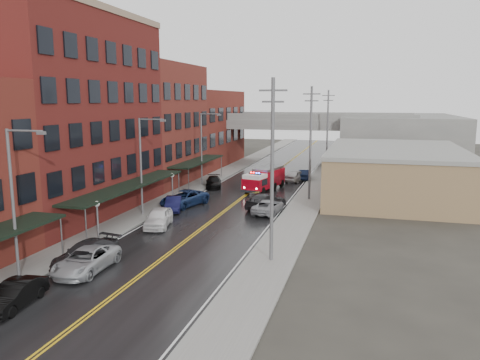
# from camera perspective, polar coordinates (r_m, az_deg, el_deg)

# --- Properties ---
(road) EXTENTS (11.00, 160.00, 0.02)m
(road) POSITION_cam_1_polar(r_m,az_deg,el_deg) (47.29, -1.06, -3.20)
(road) COLOR black
(road) RESTS_ON ground
(sidewalk_left) EXTENTS (3.00, 160.00, 0.15)m
(sidewalk_left) POSITION_cam_1_polar(r_m,az_deg,el_deg) (49.80, -9.15, -2.58)
(sidewalk_left) COLOR slate
(sidewalk_left) RESTS_ON ground
(sidewalk_right) EXTENTS (3.00, 160.00, 0.15)m
(sidewalk_right) POSITION_cam_1_polar(r_m,az_deg,el_deg) (45.79, 7.75, -3.64)
(sidewalk_right) COLOR slate
(sidewalk_right) RESTS_ON ground
(curb_left) EXTENTS (0.30, 160.00, 0.15)m
(curb_left) POSITION_cam_1_polar(r_m,az_deg,el_deg) (49.14, -7.40, -2.70)
(curb_left) COLOR gray
(curb_left) RESTS_ON ground
(curb_right) EXTENTS (0.30, 160.00, 0.15)m
(curb_right) POSITION_cam_1_polar(r_m,az_deg,el_deg) (46.03, 5.71, -3.53)
(curb_right) COLOR gray
(curb_right) RESTS_ON ground
(brick_building_b) EXTENTS (9.00, 20.00, 18.00)m
(brick_building_b) POSITION_cam_1_polar(r_m,az_deg,el_deg) (45.63, -20.10, 7.14)
(brick_building_b) COLOR #541916
(brick_building_b) RESTS_ON ground
(brick_building_c) EXTENTS (9.00, 15.00, 15.00)m
(brick_building_c) POSITION_cam_1_polar(r_m,az_deg,el_deg) (60.80, -10.39, 6.67)
(brick_building_c) COLOR maroon
(brick_building_c) RESTS_ON ground
(brick_building_far) EXTENTS (9.00, 20.00, 12.00)m
(brick_building_far) POSITION_cam_1_polar(r_m,az_deg,el_deg) (76.99, -4.67, 6.31)
(brick_building_far) COLOR maroon
(brick_building_far) RESTS_ON ground
(tan_building) EXTENTS (14.00, 22.00, 5.00)m
(tan_building) POSITION_cam_1_polar(r_m,az_deg,el_deg) (54.85, 18.29, 0.76)
(tan_building) COLOR #94734F
(tan_building) RESTS_ON ground
(right_far_block) EXTENTS (18.00, 30.00, 8.00)m
(right_far_block) POSITION_cam_1_polar(r_m,az_deg,el_deg) (84.57, 18.78, 4.77)
(right_far_block) COLOR slate
(right_far_block) RESTS_ON ground
(awning_1) EXTENTS (2.60, 18.00, 3.09)m
(awning_1) POSITION_cam_1_polar(r_m,az_deg,el_deg) (43.19, -13.33, -0.68)
(awning_1) COLOR black
(awning_1) RESTS_ON ground
(awning_2) EXTENTS (2.60, 13.00, 3.09)m
(awning_2) POSITION_cam_1_polar(r_m,az_deg,el_deg) (58.92, -5.16, 2.29)
(awning_2) COLOR black
(awning_2) RESTS_ON ground
(globe_lamp_1) EXTENTS (0.44, 0.44, 3.12)m
(globe_lamp_1) POSITION_cam_1_polar(r_m,az_deg,el_deg) (36.89, -17.02, -3.69)
(globe_lamp_1) COLOR #59595B
(globe_lamp_1) RESTS_ON ground
(globe_lamp_2) EXTENTS (0.44, 0.44, 3.12)m
(globe_lamp_2) POSITION_cam_1_polar(r_m,az_deg,el_deg) (49.00, -8.26, -0.09)
(globe_lamp_2) COLOR #59595B
(globe_lamp_2) RESTS_ON ground
(street_lamp_0) EXTENTS (2.64, 0.22, 9.00)m
(street_lamp_0) POSITION_cam_1_polar(r_m,az_deg,el_deg) (30.13, -25.67, -1.62)
(street_lamp_0) COLOR #59595B
(street_lamp_0) RESTS_ON ground
(street_lamp_1) EXTENTS (2.64, 0.22, 9.00)m
(street_lamp_1) POSITION_cam_1_polar(r_m,az_deg,el_deg) (43.28, -11.72, 2.35)
(street_lamp_1) COLOR #59595B
(street_lamp_1) RESTS_ON ground
(street_lamp_2) EXTENTS (2.64, 0.22, 9.00)m
(street_lamp_2) POSITION_cam_1_polar(r_m,az_deg,el_deg) (57.89, -4.49, 4.36)
(street_lamp_2) COLOR #59595B
(street_lamp_2) RESTS_ON ground
(utility_pole_0) EXTENTS (1.80, 0.24, 12.00)m
(utility_pole_0) POSITION_cam_1_polar(r_m,az_deg,el_deg) (30.08, 3.95, 1.48)
(utility_pole_0) COLOR #59595B
(utility_pole_0) RESTS_ON ground
(utility_pole_1) EXTENTS (1.80, 0.24, 12.00)m
(utility_pole_1) POSITION_cam_1_polar(r_m,az_deg,el_deg) (49.71, 8.59, 4.68)
(utility_pole_1) COLOR #59595B
(utility_pole_1) RESTS_ON ground
(utility_pole_2) EXTENTS (1.80, 0.24, 12.00)m
(utility_pole_2) POSITION_cam_1_polar(r_m,az_deg,el_deg) (69.56, 10.61, 6.06)
(utility_pole_2) COLOR #59595B
(utility_pole_2) RESTS_ON ground
(overpass) EXTENTS (40.00, 10.00, 7.50)m
(overpass) POSITION_cam_1_polar(r_m,az_deg,el_deg) (77.43, 5.71, 6.30)
(overpass) COLOR slate
(overpass) RESTS_ON ground
(fire_truck) EXTENTS (4.11, 7.53, 2.63)m
(fire_truck) POSITION_cam_1_polar(r_m,az_deg,el_deg) (55.31, 2.95, 0.19)
(fire_truck) COLOR #990715
(fire_truck) RESTS_ON ground
(parked_car_left_1) EXTENTS (1.82, 4.22, 1.35)m
(parked_car_left_1) POSITION_cam_1_polar(r_m,az_deg,el_deg) (27.48, -25.76, -12.49)
(parked_car_left_1) COLOR black
(parked_car_left_1) RESTS_ON ground
(parked_car_left_2) EXTENTS (2.58, 5.33, 1.46)m
(parked_car_left_2) POSITION_cam_1_polar(r_m,az_deg,el_deg) (31.17, -18.22, -9.25)
(parked_car_left_2) COLOR #A0A4A8
(parked_car_left_2) RESTS_ON ground
(parked_car_left_3) EXTENTS (2.94, 5.42, 1.49)m
(parked_car_left_3) POSITION_cam_1_polar(r_m,az_deg,el_deg) (32.43, -18.25, -8.48)
(parked_car_left_3) COLOR #252527
(parked_car_left_3) RESTS_ON ground
(parked_car_left_4) EXTENTS (2.91, 5.00, 1.60)m
(parked_car_left_4) POSITION_cam_1_polar(r_m,az_deg,el_deg) (40.17, -9.90, -4.54)
(parked_car_left_4) COLOR white
(parked_car_left_4) RESTS_ON ground
(parked_car_left_5) EXTENTS (2.68, 4.41, 1.37)m
(parked_car_left_5) POSITION_cam_1_polar(r_m,az_deg,el_deg) (45.68, -8.09, -2.89)
(parked_car_left_5) COLOR black
(parked_car_left_5) RESTS_ON ground
(parked_car_left_6) EXTENTS (4.16, 6.19, 1.58)m
(parked_car_left_6) POSITION_cam_1_polar(r_m,az_deg,el_deg) (47.51, -6.81, -2.24)
(parked_car_left_6) COLOR navy
(parked_car_left_6) RESTS_ON ground
(parked_car_left_7) EXTENTS (3.16, 4.90, 1.32)m
(parked_car_left_7) POSITION_cam_1_polar(r_m,az_deg,el_deg) (57.24, -3.24, -0.26)
(parked_car_left_7) COLOR black
(parked_car_left_7) RESTS_ON ground
(parked_car_right_0) EXTENTS (2.58, 4.94, 1.33)m
(parked_car_right_0) POSITION_cam_1_polar(r_m,az_deg,el_deg) (44.29, 3.43, -3.24)
(parked_car_right_0) COLOR gray
(parked_car_right_0) RESTS_ON ground
(parked_car_right_1) EXTENTS (3.81, 5.69, 1.53)m
(parked_car_right_1) POSITION_cam_1_polar(r_m,az_deg,el_deg) (46.06, 3.17, -2.60)
(parked_car_right_1) COLOR #242426
(parked_car_right_1) RESTS_ON ground
(parked_car_right_2) EXTENTS (3.05, 4.87, 1.55)m
(parked_car_right_2) POSITION_cam_1_polar(r_m,az_deg,el_deg) (61.84, 6.85, 0.54)
(parked_car_right_2) COLOR silver
(parked_car_right_2) RESTS_ON ground
(parked_car_right_3) EXTENTS (1.95, 4.40, 1.40)m
(parked_car_right_3) POSITION_cam_1_polar(r_m,az_deg,el_deg) (63.28, 7.89, 0.67)
(parked_car_right_3) COLOR black
(parked_car_right_3) RESTS_ON ground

